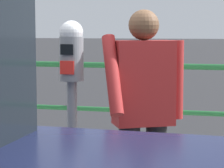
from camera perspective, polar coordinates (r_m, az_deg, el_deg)
parking_meter at (r=3.37m, az=-4.68°, el=-0.02°), size 0.16×0.17×1.52m
pedestrian_at_meter at (r=3.47m, az=3.66°, el=-2.94°), size 0.55×0.58×1.59m
background_railing at (r=5.22m, az=4.78°, el=-1.10°), size 24.06×0.06×1.10m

